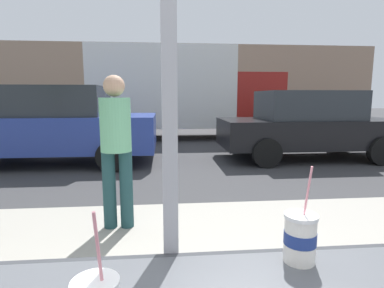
% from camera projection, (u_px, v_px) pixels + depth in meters
% --- Properties ---
extents(ground_plane, '(60.00, 60.00, 0.00)m').
position_uv_depth(ground_plane, '(165.00, 149.00, 9.02)').
color(ground_plane, '#38383A').
extents(sidewalk_strip, '(16.00, 2.80, 0.11)m').
position_uv_depth(sidewalk_strip, '(168.00, 264.00, 2.71)').
color(sidewalk_strip, '#9E998E').
rests_on(sidewalk_strip, ground).
extents(window_wall, '(2.82, 0.20, 2.90)m').
position_uv_depth(window_wall, '(168.00, 1.00, 0.95)').
color(window_wall, '#423D38').
rests_on(window_wall, ground).
extents(building_facade_far, '(28.00, 1.20, 4.84)m').
position_uv_depth(building_facade_far, '(163.00, 83.00, 20.06)').
color(building_facade_far, gray).
rests_on(building_facade_far, ground).
extents(soda_cup_right, '(0.10, 0.10, 0.32)m').
position_uv_depth(soda_cup_right, '(300.00, 237.00, 0.97)').
color(soda_cup_right, silver).
rests_on(soda_cup_right, window_counter).
extents(parked_car_blue, '(4.50, 2.07, 1.76)m').
position_uv_depth(parked_car_blue, '(55.00, 125.00, 6.97)').
color(parked_car_blue, '#283D93').
rests_on(parked_car_blue, ground).
extents(parked_car_black, '(4.26, 1.93, 1.66)m').
position_uv_depth(parked_car_black, '(308.00, 125.00, 7.52)').
color(parked_car_black, black).
rests_on(parked_car_black, ground).
extents(box_truck, '(6.73, 2.44, 3.22)m').
position_uv_depth(box_truck, '(181.00, 91.00, 11.20)').
color(box_truck, silver).
rests_on(box_truck, ground).
extents(pedestrian, '(0.32, 0.32, 1.63)m').
position_uv_depth(pedestrian, '(116.00, 142.00, 3.23)').
color(pedestrian, '#204347').
rests_on(pedestrian, sidewalk_strip).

